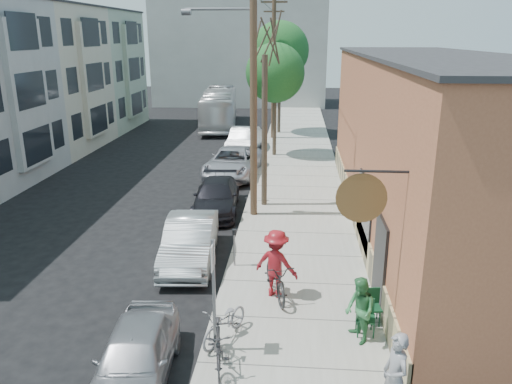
# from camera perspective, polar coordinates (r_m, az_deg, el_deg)

# --- Properties ---
(ground) EXTENTS (120.00, 120.00, 0.00)m
(ground) POSITION_cam_1_polar(r_m,az_deg,el_deg) (15.84, -11.15, -10.02)
(ground) COLOR black
(sidewalk) EXTENTS (4.50, 58.00, 0.15)m
(sidewalk) POSITION_cam_1_polar(r_m,az_deg,el_deg) (25.50, 4.75, 1.14)
(sidewalk) COLOR #A2A196
(sidewalk) RESTS_ON ground
(cafe_building) EXTENTS (6.60, 20.20, 6.61)m
(cafe_building) POSITION_cam_1_polar(r_m,az_deg,el_deg) (19.50, 19.06, 4.91)
(cafe_building) COLOR #A25B3C
(cafe_building) RESTS_ON ground
(apartment_row) EXTENTS (6.30, 32.00, 9.00)m
(apartment_row) POSITION_cam_1_polar(r_m,az_deg,el_deg) (31.90, -25.92, 10.87)
(apartment_row) COLOR #9EAB91
(apartment_row) RESTS_ON ground
(end_cap_building) EXTENTS (18.00, 8.00, 12.00)m
(end_cap_building) POSITION_cam_1_polar(r_m,az_deg,el_deg) (55.83, -1.72, 16.22)
(end_cap_building) COLOR #A8A8A3
(end_cap_building) RESTS_ON ground
(sign_post) EXTENTS (0.07, 0.45, 2.80)m
(sign_post) POSITION_cam_1_polar(r_m,az_deg,el_deg) (11.49, -4.86, -10.59)
(sign_post) COLOR slate
(sign_post) RESTS_ON sidewalk
(parking_meter_near) EXTENTS (0.14, 0.14, 1.24)m
(parking_meter_near) POSITION_cam_1_polar(r_m,az_deg,el_deg) (15.91, -2.50, -5.65)
(parking_meter_near) COLOR slate
(parking_meter_near) RESTS_ON sidewalk
(parking_meter_far) EXTENTS (0.14, 0.14, 1.24)m
(parking_meter_far) POSITION_cam_1_polar(r_m,az_deg,el_deg) (22.09, -0.40, 1.06)
(parking_meter_far) COLOR slate
(parking_meter_far) RESTS_ON sidewalk
(utility_pole_near) EXTENTS (3.57, 0.28, 10.00)m
(utility_pole_near) POSITION_cam_1_polar(r_m,az_deg,el_deg) (19.54, -0.47, 12.14)
(utility_pole_near) COLOR #503A28
(utility_pole_near) RESTS_ON sidewalk
(utility_pole_far) EXTENTS (1.80, 0.28, 10.00)m
(utility_pole_far) POSITION_cam_1_polar(r_m,az_deg,el_deg) (35.67, 2.02, 14.45)
(utility_pole_far) COLOR #503A28
(utility_pole_far) RESTS_ON sidewalk
(tree_bare) EXTENTS (0.24, 0.24, 6.34)m
(tree_bare) POSITION_cam_1_polar(r_m,az_deg,el_deg) (21.06, 0.97, 6.79)
(tree_bare) COLOR #44392C
(tree_bare) RESTS_ON sidewalk
(tree_leafy_mid) EXTENTS (3.50, 3.50, 6.70)m
(tree_leafy_mid) POSITION_cam_1_polar(r_m,az_deg,el_deg) (30.29, 2.19, 13.42)
(tree_leafy_mid) COLOR #44392C
(tree_leafy_mid) RESTS_ON sidewalk
(tree_leafy_far) EXTENTS (4.24, 4.24, 8.13)m
(tree_leafy_far) POSITION_cam_1_polar(r_m,az_deg,el_deg) (37.76, 2.74, 15.83)
(tree_leafy_far) COLOR #44392C
(tree_leafy_far) RESTS_ON sidewalk
(patio_chair_a) EXTENTS (0.57, 0.57, 0.88)m
(patio_chair_a) POSITION_cam_1_polar(r_m,az_deg,el_deg) (12.92, 12.40, -13.88)
(patio_chair_a) COLOR #103B21
(patio_chair_a) RESTS_ON sidewalk
(patio_chair_b) EXTENTS (0.57, 0.57, 0.88)m
(patio_chair_b) POSITION_cam_1_polar(r_m,az_deg,el_deg) (13.41, 13.05, -12.70)
(patio_chair_b) COLOR #103B21
(patio_chair_b) RESTS_ON sidewalk
(patron_grey) EXTENTS (0.63, 0.77, 1.82)m
(patron_grey) POSITION_cam_1_polar(r_m,az_deg,el_deg) (10.39, 15.62, -19.68)
(patron_grey) COLOR gray
(patron_grey) RESTS_ON sidewalk
(patron_green) EXTENTS (0.85, 0.96, 1.64)m
(patron_green) POSITION_cam_1_polar(r_m,az_deg,el_deg) (12.45, 11.77, -13.10)
(patron_green) COLOR #317C45
(patron_green) RESTS_ON sidewalk
(cyclist) EXTENTS (1.46, 1.18, 1.98)m
(cyclist) POSITION_cam_1_polar(r_m,az_deg,el_deg) (14.08, 2.32, -8.16)
(cyclist) COLOR maroon
(cyclist) RESTS_ON sidewalk
(cyclist_bike) EXTENTS (1.27, 2.22, 1.10)m
(cyclist_bike) POSITION_cam_1_polar(r_m,az_deg,el_deg) (14.27, 2.30, -9.74)
(cyclist_bike) COLOR black
(cyclist_bike) RESTS_ON sidewalk
(parked_bike_a) EXTENTS (0.77, 1.81, 1.05)m
(parked_bike_a) POSITION_cam_1_polar(r_m,az_deg,el_deg) (11.54, -4.32, -17.17)
(parked_bike_a) COLOR #232225
(parked_bike_a) RESTS_ON sidewalk
(parked_bike_b) EXTENTS (1.31, 1.82, 0.91)m
(parked_bike_b) POSITION_cam_1_polar(r_m,az_deg,el_deg) (12.46, -3.57, -14.66)
(parked_bike_b) COLOR slate
(parked_bike_b) RESTS_ON sidewalk
(car_0) EXTENTS (1.84, 3.95, 1.31)m
(car_0) POSITION_cam_1_polar(r_m,az_deg,el_deg) (11.56, -13.60, -17.75)
(car_0) COLOR #93939A
(car_0) RESTS_ON ground
(car_1) EXTENTS (1.93, 4.60, 1.48)m
(car_1) POSITION_cam_1_polar(r_m,az_deg,el_deg) (16.68, -7.56, -5.57)
(car_1) COLOR #ACB1B4
(car_1) RESTS_ON ground
(car_2) EXTENTS (2.15, 4.63, 1.31)m
(car_2) POSITION_cam_1_polar(r_m,az_deg,el_deg) (21.30, -4.55, -0.54)
(car_2) COLOR black
(car_2) RESTS_ON ground
(car_3) EXTENTS (2.96, 5.59, 1.50)m
(car_3) POSITION_cam_1_polar(r_m,az_deg,el_deg) (26.67, -2.65, 3.41)
(car_3) COLOR #B1B0B9
(car_3) RESTS_ON ground
(car_4) EXTENTS (1.98, 4.89, 1.58)m
(car_4) POSITION_cam_1_polar(r_m,az_deg,el_deg) (32.07, -1.40, 5.90)
(car_4) COLOR #AFB4B7
(car_4) RESTS_ON ground
(bus) EXTENTS (3.67, 11.13, 3.04)m
(bus) POSITION_cam_1_polar(r_m,az_deg,el_deg) (41.47, -4.22, 9.53)
(bus) COLOR silver
(bus) RESTS_ON ground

